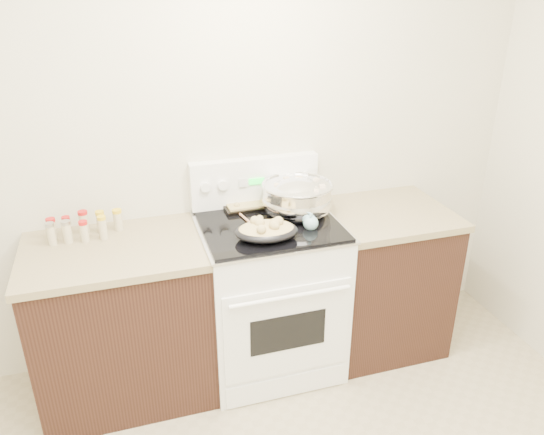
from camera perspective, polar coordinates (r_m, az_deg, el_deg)
name	(u,v)px	position (r m, az deg, el deg)	size (l,w,h in m)	color
room_shell	(301,197)	(1.27, 3.13, 2.22)	(4.10, 3.60, 2.75)	beige
counter_left	(124,321)	(3.06, -15.65, -10.69)	(0.93, 0.67, 0.92)	black
counter_right	(381,277)	(3.40, 11.60, -6.33)	(0.73, 0.67, 0.92)	black
kitchen_range	(269,293)	(3.13, -0.30, -8.11)	(0.78, 0.73, 1.22)	white
mixing_bowl	(297,198)	(2.99, 2.72, 2.07)	(0.42, 0.42, 0.24)	silver
roasting_pan	(266,230)	(2.72, -0.60, -1.34)	(0.35, 0.26, 0.12)	black
baking_sheet	(252,201)	(3.15, -2.14, 1.75)	(0.37, 0.27, 0.06)	black
wooden_spoon	(249,226)	(2.86, -2.52, -0.89)	(0.07, 0.26, 0.04)	tan
blue_ladle	(311,222)	(2.85, 4.22, -0.44)	(0.17, 0.25, 0.10)	#83B7C3
spice_jars	(82,227)	(2.95, -19.79, -0.93)	(0.38, 0.15, 0.13)	#BFB28C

